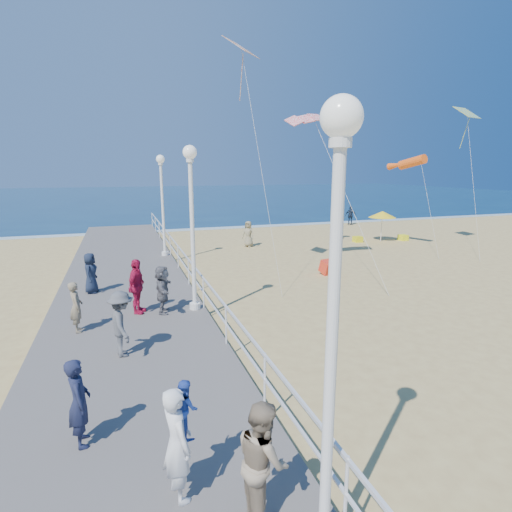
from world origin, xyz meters
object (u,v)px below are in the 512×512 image
object	(u,v)px
toddler_held	(185,408)
beach_umbrella	(382,214)
spectator_2	(122,324)
beach_walker_a	(340,227)
lamp_post_far	(162,195)
lamp_post_near	(334,292)
lamp_post_mid	(192,212)
woman_holding_toddler	(177,443)
beach_walker_b	(351,216)
spectator_0	(79,402)
beach_chair_right	(403,238)
beach_chair_left	(358,239)
spectator_5	(163,289)
spectator_6	(76,307)
beach_walker_c	(248,234)
spectator_3	(137,286)
spectator_1	(263,460)
box_kite	(327,269)
spectator_4	(91,273)

from	to	relation	value
toddler_held	beach_umbrella	distance (m)	24.71
spectator_2	beach_walker_a	size ratio (longest dim) A/B	0.95
lamp_post_far	beach_umbrella	size ratio (longest dim) A/B	2.49
beach_walker_a	beach_umbrella	world-z (taller)	beach_umbrella
lamp_post_near	beach_walker_a	world-z (taller)	lamp_post_near
lamp_post_mid	woman_holding_toddler	xyz separation A→B (m)	(-1.64, -7.74, -2.41)
beach_walker_b	lamp_post_mid	bearing A→B (deg)	68.37
spectator_0	beach_umbrella	size ratio (longest dim) A/B	0.73
beach_chair_right	beach_chair_left	bearing A→B (deg)	172.76
lamp_post_mid	spectator_5	distance (m)	2.68
beach_umbrella	beach_chair_left	size ratio (longest dim) A/B	3.89
spectator_6	beach_walker_c	bearing A→B (deg)	-45.13
lamp_post_near	spectator_2	size ratio (longest dim) A/B	3.18
spectator_3	beach_walker_a	size ratio (longest dim) A/B	1.02
spectator_0	spectator_1	bearing A→B (deg)	-141.08
lamp_post_near	lamp_post_mid	bearing A→B (deg)	90.00
spectator_0	spectator_6	size ratio (longest dim) A/B	1.05
spectator_5	beach_umbrella	xyz separation A→B (m)	(16.17, 10.73, 0.72)
spectator_5	box_kite	world-z (taller)	spectator_5
lamp_post_far	beach_chair_left	world-z (taller)	lamp_post_far
spectator_5	spectator_0	bearing A→B (deg)	171.38
toddler_held	lamp_post_mid	bearing A→B (deg)	-26.01
beach_umbrella	spectator_0	bearing A→B (deg)	-137.28
spectator_0	box_kite	bearing A→B (deg)	-52.58
toddler_held	box_kite	xyz separation A→B (m)	(8.60, 11.44, -1.38)
lamp_post_far	beach_chair_right	bearing A→B (deg)	5.26
spectator_1	box_kite	bearing A→B (deg)	-32.93
spectator_2	box_kite	distance (m)	11.59
beach_walker_b	beach_chair_right	distance (m)	8.38
toddler_held	spectator_6	size ratio (longest dim) A/B	0.58
spectator_1	beach_walker_c	distance (m)	21.26
spectator_3	beach_walker_b	distance (m)	27.04
woman_holding_toddler	spectator_2	world-z (taller)	woman_holding_toddler
toddler_held	spectator_5	world-z (taller)	toddler_held
spectator_2	spectator_3	size ratio (longest dim) A/B	0.93
toddler_held	spectator_2	world-z (taller)	toddler_held
lamp_post_mid	spectator_3	bearing A→B (deg)	173.67
beach_walker_b	beach_chair_left	bearing A→B (deg)	82.99
spectator_0	lamp_post_near	bearing A→B (deg)	-140.85
lamp_post_far	beach_walker_b	size ratio (longest dim) A/B	3.11
lamp_post_near	toddler_held	world-z (taller)	lamp_post_near
lamp_post_mid	beach_chair_left	xyz separation A→B (m)	(13.44, 11.00, -3.46)
lamp_post_far	spectator_1	world-z (taller)	lamp_post_far
lamp_post_mid	beach_chair_right	world-z (taller)	lamp_post_mid
beach_chair_left	beach_walker_a	bearing A→B (deg)	107.64
spectator_1	beach_umbrella	world-z (taller)	beach_umbrella
lamp_post_far	beach_walker_b	world-z (taller)	lamp_post_far
woman_holding_toddler	beach_umbrella	distance (m)	24.93
spectator_0	beach_walker_b	bearing A→B (deg)	-46.71
spectator_4	beach_umbrella	xyz separation A→B (m)	(18.51, 7.66, 0.74)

